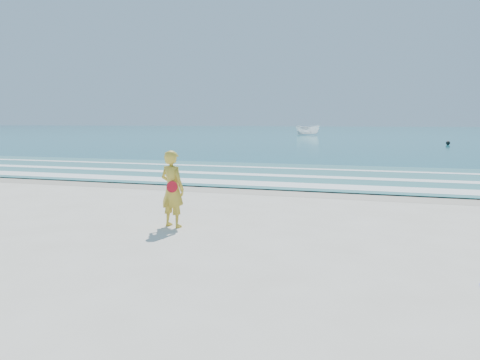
% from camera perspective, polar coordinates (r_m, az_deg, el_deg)
% --- Properties ---
extents(ground, '(400.00, 400.00, 0.00)m').
position_cam_1_polar(ground, '(8.40, -7.81, -10.12)').
color(ground, silver).
rests_on(ground, ground).
extents(wet_sand, '(400.00, 2.40, 0.00)m').
position_cam_1_polar(wet_sand, '(16.78, 5.46, -1.34)').
color(wet_sand, '#B2A893').
rests_on(wet_sand, ground).
extents(ocean, '(400.00, 190.00, 0.04)m').
position_cam_1_polar(ocean, '(112.31, 15.90, 5.70)').
color(ocean, '#19727F').
rests_on(ocean, ground).
extents(shallow, '(400.00, 10.00, 0.01)m').
position_cam_1_polar(shallow, '(21.65, 8.25, 0.66)').
color(shallow, '#59B7AD').
rests_on(shallow, ocean).
extents(foam_near, '(400.00, 1.40, 0.01)m').
position_cam_1_polar(foam_near, '(18.04, 6.33, -0.59)').
color(foam_near, white).
rests_on(foam_near, shallow).
extents(foam_mid, '(400.00, 0.90, 0.01)m').
position_cam_1_polar(foam_mid, '(20.87, 7.89, 0.44)').
color(foam_mid, white).
rests_on(foam_mid, shallow).
extents(foam_far, '(400.00, 0.60, 0.01)m').
position_cam_1_polar(foam_far, '(24.11, 9.22, 1.33)').
color(foam_far, white).
rests_on(foam_far, shallow).
extents(boat, '(4.95, 2.99, 1.79)m').
position_cam_1_polar(boat, '(82.10, 8.29, 6.07)').
color(boat, white).
rests_on(boat, ocean).
extents(buoy, '(0.42, 0.42, 0.42)m').
position_cam_1_polar(buoy, '(52.33, 24.02, 4.15)').
color(buoy, black).
rests_on(buoy, ocean).
extents(woman, '(0.76, 0.61, 1.81)m').
position_cam_1_polar(woman, '(11.09, -8.25, -1.08)').
color(woman, gold).
rests_on(woman, ground).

